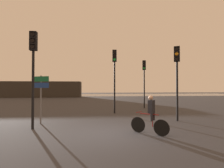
{
  "coord_description": "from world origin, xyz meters",
  "views": [
    {
      "loc": [
        -0.72,
        -7.35,
        1.94
      ],
      "look_at": [
        0.5,
        5.0,
        2.2
      ],
      "focal_mm": 28.0,
      "sensor_mm": 36.0,
      "label": 1
    }
  ],
  "objects_px": {
    "traffic_light_near_left": "(33,61)",
    "direction_sign_post": "(41,90)",
    "traffic_light_center": "(115,69)",
    "cyclist": "(151,115)",
    "traffic_light_near_right": "(177,69)",
    "traffic_light_far_right": "(144,75)",
    "distant_building": "(42,89)"
  },
  "relations": [
    {
      "from": "traffic_light_near_left",
      "to": "traffic_light_far_right",
      "type": "relative_size",
      "value": 1.01
    },
    {
      "from": "distant_building",
      "to": "traffic_light_near_left",
      "type": "distance_m",
      "value": 29.63
    },
    {
      "from": "distant_building",
      "to": "traffic_light_near_left",
      "type": "height_order",
      "value": "traffic_light_near_left"
    },
    {
      "from": "distant_building",
      "to": "traffic_light_near_right",
      "type": "distance_m",
      "value": 31.42
    },
    {
      "from": "traffic_light_far_right",
      "to": "direction_sign_post",
      "type": "height_order",
      "value": "traffic_light_far_right"
    },
    {
      "from": "traffic_light_near_left",
      "to": "distant_building",
      "type": "bearing_deg",
      "value": -73.81
    },
    {
      "from": "traffic_light_center",
      "to": "traffic_light_far_right",
      "type": "relative_size",
      "value": 1.06
    },
    {
      "from": "distant_building",
      "to": "traffic_light_center",
      "type": "distance_m",
      "value": 26.89
    },
    {
      "from": "distant_building",
      "to": "traffic_light_far_right",
      "type": "relative_size",
      "value": 3.48
    },
    {
      "from": "traffic_light_center",
      "to": "traffic_light_near_right",
      "type": "height_order",
      "value": "traffic_light_center"
    },
    {
      "from": "traffic_light_center",
      "to": "direction_sign_post",
      "type": "xyz_separation_m",
      "value": [
        -4.43,
        -3.39,
        -1.54
      ]
    },
    {
      "from": "direction_sign_post",
      "to": "traffic_light_center",
      "type": "bearing_deg",
      "value": -118.22
    },
    {
      "from": "traffic_light_near_right",
      "to": "cyclist",
      "type": "height_order",
      "value": "traffic_light_near_right"
    },
    {
      "from": "traffic_light_near_right",
      "to": "direction_sign_post",
      "type": "bearing_deg",
      "value": 31.34
    },
    {
      "from": "traffic_light_far_right",
      "to": "traffic_light_near_right",
      "type": "xyz_separation_m",
      "value": [
        0.1,
        -6.47,
        -0.11
      ]
    },
    {
      "from": "distant_building",
      "to": "direction_sign_post",
      "type": "bearing_deg",
      "value": -73.85
    },
    {
      "from": "traffic_light_center",
      "to": "traffic_light_near_left",
      "type": "xyz_separation_m",
      "value": [
        -4.39,
        -4.66,
        -0.15
      ]
    },
    {
      "from": "traffic_light_center",
      "to": "traffic_light_near_right",
      "type": "relative_size",
      "value": 1.1
    },
    {
      "from": "direction_sign_post",
      "to": "cyclist",
      "type": "height_order",
      "value": "direction_sign_post"
    },
    {
      "from": "traffic_light_near_left",
      "to": "direction_sign_post",
      "type": "distance_m",
      "value": 1.88
    },
    {
      "from": "traffic_light_center",
      "to": "traffic_light_near_right",
      "type": "distance_m",
      "value": 4.74
    },
    {
      "from": "distant_building",
      "to": "traffic_light_near_right",
      "type": "relative_size",
      "value": 3.62
    },
    {
      "from": "distant_building",
      "to": "traffic_light_center",
      "type": "bearing_deg",
      "value": -62.69
    },
    {
      "from": "traffic_light_near_right",
      "to": "direction_sign_post",
      "type": "distance_m",
      "value": 7.84
    },
    {
      "from": "distant_building",
      "to": "traffic_light_near_right",
      "type": "xyz_separation_m",
      "value": [
        15.63,
        -27.22,
        1.45
      ]
    },
    {
      "from": "traffic_light_far_right",
      "to": "direction_sign_post",
      "type": "bearing_deg",
      "value": 57.76
    },
    {
      "from": "traffic_light_near_right",
      "to": "traffic_light_far_right",
      "type": "bearing_deg",
      "value": -57.85
    },
    {
      "from": "traffic_light_near_left",
      "to": "direction_sign_post",
      "type": "bearing_deg",
      "value": -87.81
    },
    {
      "from": "traffic_light_center",
      "to": "cyclist",
      "type": "bearing_deg",
      "value": 104.35
    },
    {
      "from": "traffic_light_near_right",
      "to": "traffic_light_center",
      "type": "bearing_deg",
      "value": -14.29
    },
    {
      "from": "traffic_light_center",
      "to": "traffic_light_near_left",
      "type": "distance_m",
      "value": 6.41
    },
    {
      "from": "traffic_light_near_left",
      "to": "traffic_light_center",
      "type": "bearing_deg",
      "value": -132.62
    }
  ]
}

